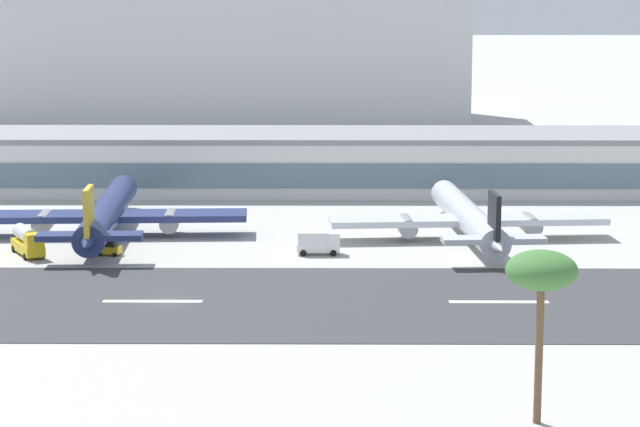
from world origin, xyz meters
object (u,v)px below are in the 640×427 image
(airliner_black_tail_gate_1, at_px, (470,219))
(palm_tree_1, at_px, (541,274))
(distant_hotel_block, at_px, (206,46))
(service_baggage_tug_1, at_px, (110,248))
(terminal_building, at_px, (295,161))
(airliner_gold_tail_gate_0, at_px, (106,215))
(service_box_truck_0, at_px, (319,242))
(service_fuel_truck_2, at_px, (28,241))

(airliner_black_tail_gate_1, relative_size, palm_tree_1, 3.11)
(distant_hotel_block, relative_size, palm_tree_1, 9.02)
(distant_hotel_block, xyz_separation_m, service_baggage_tug_1, (2.55, -175.02, -18.74))
(service_baggage_tug_1, bearing_deg, palm_tree_1, -38.74)
(palm_tree_1, bearing_deg, service_baggage_tug_1, 125.46)
(terminal_building, distance_m, palm_tree_1, 128.17)
(terminal_building, bearing_deg, airliner_gold_tail_gate_0, -121.86)
(distant_hotel_block, relative_size, service_baggage_tug_1, 39.77)
(service_box_truck_0, height_order, palm_tree_1, palm_tree_1)
(service_box_truck_0, relative_size, palm_tree_1, 0.39)
(service_fuel_truck_2, bearing_deg, palm_tree_1, 12.63)
(terminal_building, xyz_separation_m, service_baggage_tug_1, (-24.65, -56.59, -4.25))
(distant_hotel_block, xyz_separation_m, airliner_black_tail_gate_1, (54.13, -164.17, -16.58))
(airliner_black_tail_gate_1, relative_size, service_fuel_truck_2, 5.54)
(service_fuel_truck_2, bearing_deg, service_box_truck_0, 62.47)
(terminal_building, height_order, palm_tree_1, palm_tree_1)
(airliner_gold_tail_gate_0, distance_m, palm_tree_1, 97.25)
(service_box_truck_0, bearing_deg, distant_hotel_block, 99.99)
(airliner_black_tail_gate_1, xyz_separation_m, palm_tree_1, (-2.46, -79.81, 10.25))
(terminal_building, xyz_separation_m, service_box_truck_0, (4.67, -55.77, -3.51))
(distant_hotel_block, bearing_deg, service_box_truck_0, -79.63)
(distant_hotel_block, xyz_separation_m, service_box_truck_0, (31.86, -174.19, -18.00))
(palm_tree_1, bearing_deg, airliner_gold_tail_gate_0, 122.31)
(terminal_building, bearing_deg, service_box_truck_0, -85.22)
(terminal_building, height_order, service_baggage_tug_1, terminal_building)
(service_baggage_tug_1, relative_size, service_fuel_truck_2, 0.40)
(terminal_building, relative_size, service_box_truck_0, 35.32)
(distant_hotel_block, bearing_deg, service_fuel_truck_2, -92.92)
(service_baggage_tug_1, distance_m, service_fuel_truck_2, 11.53)
(service_fuel_truck_2, distance_m, palm_tree_1, 92.52)
(service_box_truck_0, bearing_deg, terminal_building, 94.41)
(service_baggage_tug_1, height_order, palm_tree_1, palm_tree_1)
(service_baggage_tug_1, relative_size, palm_tree_1, 0.23)
(service_fuel_truck_2, bearing_deg, airliner_gold_tail_gate_0, 116.45)
(airliner_gold_tail_gate_0, relative_size, palm_tree_1, 3.28)
(airliner_gold_tail_gate_0, height_order, airliner_black_tail_gate_1, airliner_gold_tail_gate_0)
(terminal_building, distance_m, airliner_black_tail_gate_1, 53.12)
(service_box_truck_0, bearing_deg, airliner_black_tail_gate_1, 23.86)
(service_baggage_tug_1, xyz_separation_m, service_fuel_truck_2, (-11.48, 0.01, 0.98))
(terminal_building, bearing_deg, palm_tree_1, -78.97)
(distant_hotel_block, bearing_deg, service_baggage_tug_1, -89.17)
(service_box_truck_0, bearing_deg, palm_tree_1, -74.53)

